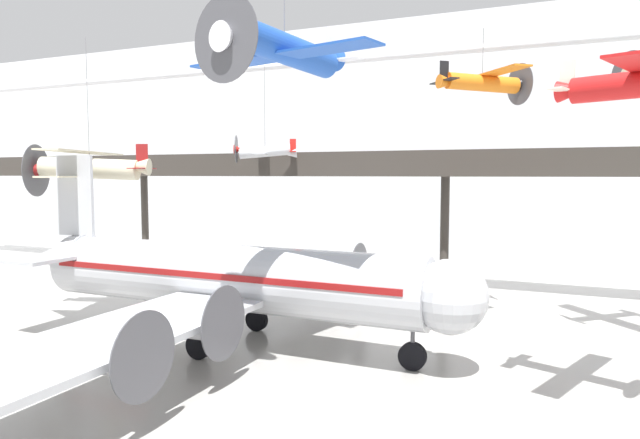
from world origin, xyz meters
The scene contains 9 objects.
ground_plane centered at (0.00, 0.00, 0.00)m, with size 260.00×260.00×0.00m, color #9E9B96.
hangar_back_wall centered at (0.00, 36.67, 11.79)m, with size 140.00×3.00×23.59m.
mezzanine_walkway centered at (0.00, 26.64, 9.16)m, with size 110.00×3.20×10.85m.
ceiling_truss_beam centered at (0.00, 25.31, 18.09)m, with size 120.00×0.60×0.60m.
airliner_silver_main centered at (-7.64, 7.54, 3.54)m, with size 27.92×31.58×10.16m.
suspended_plane_blue_trainer centered at (-2.53, 4.86, 14.48)m, with size 9.79×8.11×5.23m.
suspended_plane_cream_biplane centered at (-19.16, 9.75, 9.44)m, with size 8.05×9.34×10.07m.
suspended_plane_silver_racer centered at (-13.91, 23.30, 10.85)m, with size 5.39×6.15×7.79m.
suspended_plane_orange_highwing centered at (4.03, 18.19, 14.58)m, with size 6.01×6.16×4.49m.
Camera 1 is at (9.14, -17.79, 9.04)m, focal length 32.00 mm.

